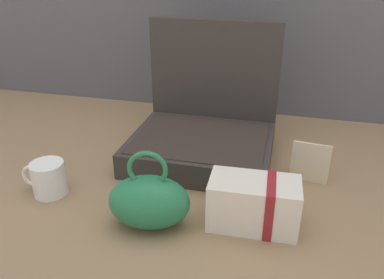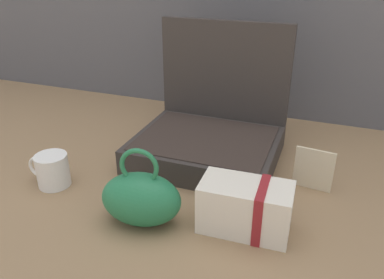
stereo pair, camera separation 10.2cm
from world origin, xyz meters
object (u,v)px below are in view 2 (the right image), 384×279
at_px(info_card_left, 314,169).
at_px(teal_pouch_handbag, 141,198).
at_px(open_suitcase, 211,131).
at_px(coffee_mug, 52,170).
at_px(cream_toiletry_bag, 247,207).

bearing_deg(info_card_left, teal_pouch_handbag, -134.70).
relative_size(open_suitcase, teal_pouch_handbag, 2.06).
bearing_deg(coffee_mug, open_suitcase, 42.80).
bearing_deg(cream_toiletry_bag, open_suitcase, 120.66).
xyz_separation_m(teal_pouch_handbag, coffee_mug, (-0.30, 0.06, -0.02)).
height_order(teal_pouch_handbag, cream_toiletry_bag, teal_pouch_handbag).
relative_size(cream_toiletry_bag, coffee_mug, 1.70).
bearing_deg(coffee_mug, cream_toiletry_bag, 0.03).
bearing_deg(open_suitcase, coffee_mug, -137.20).
bearing_deg(teal_pouch_handbag, info_card_left, 38.91).
height_order(open_suitcase, teal_pouch_handbag, open_suitcase).
xyz_separation_m(open_suitcase, info_card_left, (0.32, -0.09, -0.02)).
height_order(teal_pouch_handbag, info_card_left, teal_pouch_handbag).
xyz_separation_m(teal_pouch_handbag, info_card_left, (0.36, 0.29, -0.01)).
distance_m(teal_pouch_handbag, info_card_left, 0.47).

